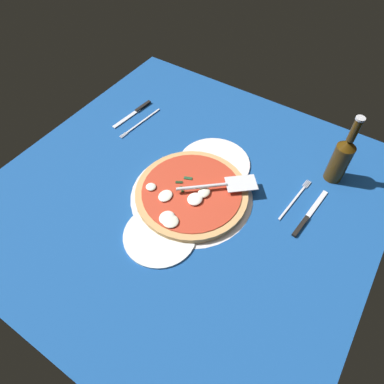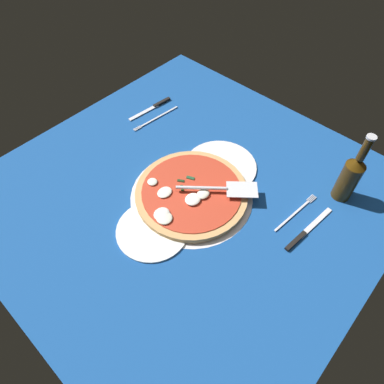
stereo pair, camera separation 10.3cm
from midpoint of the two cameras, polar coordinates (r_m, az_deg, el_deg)
ground_plane at (r=105.29cm, az=-3.76°, el=-0.54°), size 111.03×111.03×0.80cm
pizza_pan at (r=103.97cm, az=-2.83°, el=-0.66°), size 36.88×36.88×0.83cm
dinner_plate_left at (r=112.15cm, az=1.07°, el=4.57°), size 23.24×23.24×1.00cm
dinner_plate_right at (r=96.73cm, az=-8.40°, el=-7.32°), size 20.35×20.35×1.00cm
pizza at (r=102.71cm, az=-2.96°, el=-0.29°), size 33.80×33.80×3.12cm
pizza_server at (r=101.35cm, az=2.15°, el=0.99°), size 18.29×20.43×1.00cm
place_setting_near at (r=131.56cm, az=-11.22°, el=11.85°), size 22.15×14.56×1.40cm
place_setting_far at (r=104.34cm, az=14.97°, el=-2.92°), size 21.51×14.89×1.40cm
beer_bottle at (r=109.23cm, az=21.07°, el=5.10°), size 5.60×5.60×24.16cm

